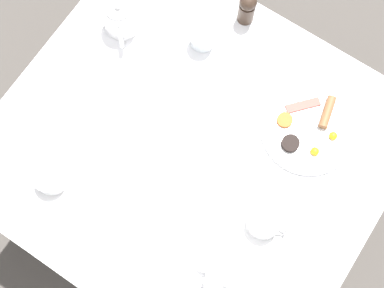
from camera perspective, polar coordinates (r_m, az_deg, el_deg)
ground_plane at (r=2.27m, az=0.00°, el=-5.04°), size 8.00×8.00×0.00m
table at (r=1.62m, az=0.00°, el=-0.80°), size 1.01×1.11×0.73m
breakfast_plate at (r=1.60m, az=12.34°, el=1.55°), size 0.28×0.28×0.04m
teapot_near at (r=1.67m, az=-7.65°, el=13.21°), size 0.16×0.13×0.12m
teapot_far at (r=1.45m, az=3.49°, el=-14.71°), size 0.11×0.20×0.12m
teacup_with_saucer_left at (r=1.56m, az=-14.82°, el=-3.57°), size 0.13×0.13×0.06m
teacup_with_saucer_right at (r=1.50m, az=7.63°, el=-8.32°), size 0.13×0.14×0.06m
water_glass_tall at (r=1.64m, az=1.18°, el=11.57°), size 0.08×0.08×0.09m
salt_grinder at (r=1.67m, az=5.89°, el=14.26°), size 0.05×0.05×0.12m
napkin_folded at (r=1.52m, az=1.17°, el=-5.18°), size 0.14×0.16×0.01m
fork_by_plate at (r=1.60m, az=-4.84°, el=3.70°), size 0.07×0.16×0.00m
knife_by_plate at (r=1.65m, az=-14.76°, el=4.44°), size 0.03×0.21×0.00m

